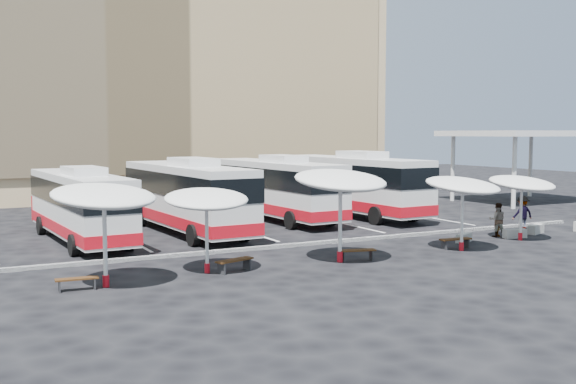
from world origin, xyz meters
name	(u,v)px	position (x,y,z in m)	size (l,w,h in m)	color
ground	(299,248)	(0.00, 0.00, 0.00)	(120.00, 120.00, 0.00)	black
sandstone_building	(119,42)	(0.00, 31.87, 12.63)	(42.00, 18.25, 29.60)	tan
service_canopy	(524,135)	(24.00, 10.00, 4.87)	(10.00, 8.00, 5.20)	silver
curb_divider	(294,245)	(0.00, 0.50, 0.07)	(34.00, 0.25, 0.15)	black
bay_lines	(229,226)	(0.00, 8.00, 0.01)	(24.15, 12.00, 0.01)	white
bus_0	(79,203)	(-8.14, 6.34, 1.80)	(3.03, 11.21, 3.52)	silver
bus_1	(186,194)	(-2.87, 6.68, 1.95)	(3.22, 12.15, 3.82)	silver
bus_2	(275,187)	(3.41, 9.30, 1.93)	(3.23, 12.04, 3.78)	silver
bus_3	(351,183)	(8.40, 8.86, 2.02)	(3.38, 12.60, 3.96)	silver
sunshade_0	(104,197)	(-9.15, -3.59, 2.97)	(4.14, 4.17, 3.50)	silver
sunshade_1	(206,199)	(-5.43, -3.04, 2.67)	(3.42, 3.46, 3.14)	silver
sunshade_2	(340,181)	(-0.10, -3.50, 3.18)	(3.63, 3.68, 3.75)	silver
sunshade_3	(463,186)	(5.89, -3.71, 2.79)	(3.68, 3.71, 3.29)	silver
sunshade_4	(522,184)	(10.28, -2.82, 2.67)	(3.11, 3.15, 3.15)	silver
wood_bench_0	(77,281)	(-10.08, -3.67, 0.31)	(1.36, 0.47, 0.41)	#311B0B
wood_bench_1	(234,262)	(-4.48, -3.32, 0.36)	(1.57, 0.86, 0.47)	#311B0B
wood_bench_2	(357,252)	(0.66, -3.57, 0.34)	(1.51, 0.74, 0.45)	#311B0B
wood_bench_3	(456,241)	(6.00, -3.21, 0.35)	(1.50, 0.52, 0.45)	#311B0B
conc_bench_0	(464,238)	(7.55, -2.04, 0.20)	(1.06, 0.35, 0.40)	gray
conc_bench_1	(515,234)	(10.55, -2.23, 0.22)	(1.15, 0.38, 0.43)	gray
conc_bench_2	(536,229)	(12.58, -1.66, 0.23)	(1.22, 0.41, 0.46)	gray
passenger_0	(499,221)	(10.30, -1.41, 0.77)	(0.56, 0.37, 1.54)	black
passenger_1	(498,220)	(10.09, -1.59, 0.83)	(0.81, 0.63, 1.66)	black
passenger_3	(523,213)	(12.81, -0.56, 0.90)	(1.16, 0.67, 1.79)	black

